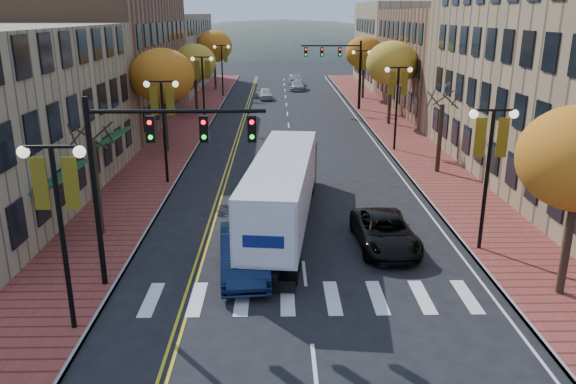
{
  "coord_description": "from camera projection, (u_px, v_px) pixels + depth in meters",
  "views": [
    {
      "loc": [
        -1.03,
        -15.75,
        9.65
      ],
      "look_at": [
        -0.57,
        7.5,
        2.2
      ],
      "focal_mm": 35.0,
      "sensor_mm": 36.0,
      "label": 1
    }
  ],
  "objects": [
    {
      "name": "sidewalk_left",
      "position": [
        186.0,
        128.0,
        48.72
      ],
      "size": [
        4.0,
        85.0,
        0.15
      ],
      "primitive_type": "cube",
      "color": "brown",
      "rests_on": "ground"
    },
    {
      "name": "lamp_right_a",
      "position": [
        490.0,
        153.0,
        22.5
      ],
      "size": [
        1.96,
        0.36,
        6.05
      ],
      "color": "black",
      "rests_on": "ground"
    },
    {
      "name": "traffic_mast_near",
      "position": [
        148.0,
        157.0,
        19.21
      ],
      "size": [
        6.1,
        0.35,
        7.0
      ],
      "color": "black",
      "rests_on": "ground"
    },
    {
      "name": "navy_sedan",
      "position": [
        244.0,
        253.0,
        21.55
      ],
      "size": [
        2.22,
        5.24,
        1.68
      ],
      "primitive_type": "imported",
      "rotation": [
        0.0,
        0.0,
        0.09
      ],
      "color": "#0D1835",
      "rests_on": "ground"
    },
    {
      "name": "black_suv",
      "position": [
        385.0,
        232.0,
        23.97
      ],
      "size": [
        2.55,
        5.19,
        1.42
      ],
      "primitive_type": "imported",
      "rotation": [
        0.0,
        0.0,
        0.04
      ],
      "color": "black",
      "rests_on": "ground"
    },
    {
      "name": "lamp_left_c",
      "position": [
        203.0,
        77.0,
        48.89
      ],
      "size": [
        1.96,
        0.36,
        6.05
      ],
      "color": "black",
      "rests_on": "ground"
    },
    {
      "name": "tree_left_d",
      "position": [
        214.0,
        46.0,
        71.31
      ],
      "size": [
        4.61,
        4.61,
        7.42
      ],
      "color": "#382619",
      "rests_on": "sidewalk_left"
    },
    {
      "name": "building_right_far",
      "position": [
        418.0,
        44.0,
        77.57
      ],
      "size": [
        15.0,
        20.0,
        11.0
      ],
      "primitive_type": "cube",
      "color": "#9E8966",
      "rests_on": "ground"
    },
    {
      "name": "car_far_silver",
      "position": [
        298.0,
        85.0,
        73.14
      ],
      "size": [
        2.34,
        4.69,
        1.31
      ],
      "primitive_type": "imported",
      "rotation": [
        0.0,
        0.0,
        -0.12
      ],
      "color": "#A2A1A8",
      "rests_on": "ground"
    },
    {
      "name": "building_left_far",
      "position": [
        156.0,
        51.0,
        74.28
      ],
      "size": [
        12.0,
        26.0,
        9.5
      ],
      "primitive_type": "cube",
      "color": "#9E8966",
      "rests_on": "ground"
    },
    {
      "name": "tree_left_a",
      "position": [
        97.0,
        189.0,
        24.72
      ],
      "size": [
        0.28,
        0.28,
        4.2
      ],
      "color": "#382619",
      "rests_on": "sidewalk_left"
    },
    {
      "name": "lamp_right_b",
      "position": [
        397.0,
        92.0,
        39.64
      ],
      "size": [
        1.96,
        0.36,
        6.05
      ],
      "color": "black",
      "rests_on": "ground"
    },
    {
      "name": "tree_right_d",
      "position": [
        364.0,
        53.0,
        64.13
      ],
      "size": [
        4.35,
        4.35,
        7.0
      ],
      "color": "#382619",
      "rests_on": "sidewalk_right"
    },
    {
      "name": "tree_left_b",
      "position": [
        162.0,
        76.0,
        38.98
      ],
      "size": [
        4.48,
        4.48,
        7.21
      ],
      "color": "#382619",
      "rests_on": "sidewalk_left"
    },
    {
      "name": "sidewalk_right",
      "position": [
        392.0,
        127.0,
        49.05
      ],
      "size": [
        4.0,
        85.0,
        0.15
      ],
      "primitive_type": "cube",
      "color": "brown",
      "rests_on": "ground"
    },
    {
      "name": "building_left_mid",
      "position": [
        99.0,
        61.0,
        50.24
      ],
      "size": [
        12.0,
        24.0,
        11.0
      ],
      "primitive_type": "cube",
      "color": "brown",
      "rests_on": "ground"
    },
    {
      "name": "lamp_left_a",
      "position": [
        58.0,
        203.0,
        16.51
      ],
      "size": [
        1.96,
        0.36,
        6.05
      ],
      "color": "black",
      "rests_on": "ground"
    },
    {
      "name": "ground",
      "position": [
        310.0,
        328.0,
        17.96
      ],
      "size": [
        200.0,
        200.0,
        0.0
      ],
      "primitive_type": "plane",
      "color": "black",
      "rests_on": "ground"
    },
    {
      "name": "semi_truck",
      "position": [
        285.0,
        183.0,
        25.94
      ],
      "size": [
        3.98,
        14.64,
        3.62
      ],
      "rotation": [
        0.0,
        0.0,
        -0.12
      ],
      "color": "black",
      "rests_on": "ground"
    },
    {
      "name": "tree_right_c",
      "position": [
        392.0,
        63.0,
        48.84
      ],
      "size": [
        4.48,
        4.48,
        7.21
      ],
      "color": "#382619",
      "rests_on": "sidewalk_right"
    },
    {
      "name": "traffic_mast_far",
      "position": [
        341.0,
        62.0,
        56.55
      ],
      "size": [
        6.1,
        0.34,
        7.0
      ],
      "color": "black",
      "rests_on": "ground"
    },
    {
      "name": "lamp_right_c",
      "position": [
        361.0,
        68.0,
        56.78
      ],
      "size": [
        1.96,
        0.36,
        6.05
      ],
      "color": "black",
      "rests_on": "ground"
    },
    {
      "name": "tree_left_c",
      "position": [
        195.0,
        62.0,
        54.34
      ],
      "size": [
        4.16,
        4.16,
        6.69
      ],
      "color": "#382619",
      "rests_on": "sidewalk_left"
    },
    {
      "name": "building_right_mid",
      "position": [
        469.0,
        61.0,
        56.77
      ],
      "size": [
        15.0,
        24.0,
        10.0
      ],
      "primitive_type": "cube",
      "color": "brown",
      "rests_on": "ground"
    },
    {
      "name": "lamp_left_b",
      "position": [
        163.0,
        112.0,
        31.75
      ],
      "size": [
        1.96,
        0.36,
        6.05
      ],
      "color": "black",
      "rests_on": "ground"
    },
    {
      "name": "tree_right_b",
      "position": [
        440.0,
        138.0,
        34.58
      ],
      "size": [
        0.28,
        0.28,
        4.2
      ],
      "color": "#382619",
      "rests_on": "sidewalk_right"
    },
    {
      "name": "car_far_white",
      "position": [
        265.0,
        94.0,
        65.3
      ],
      "size": [
        1.99,
        3.96,
        1.29
      ],
      "primitive_type": "imported",
      "rotation": [
        0.0,
        0.0,
        0.12
      ],
      "color": "silver",
      "rests_on": "ground"
    },
    {
      "name": "car_far_oncoming",
      "position": [
        295.0,
        79.0,
        78.79
      ],
      "size": [
        1.7,
        4.32,
        1.4
      ],
      "primitive_type": "imported",
      "rotation": [
        0.0,
        0.0,
        3.2
      ],
      "color": "#9C9BA2",
      "rests_on": "ground"
    },
    {
      "name": "lamp_left_d",
      "position": [
        222.0,
        60.0,
        66.03
      ],
      "size": [
        1.96,
        0.36,
        6.05
      ],
      "color": "black",
      "rests_on": "ground"
    }
  ]
}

